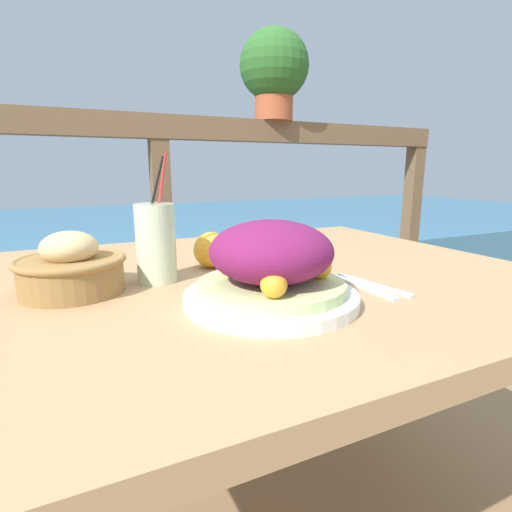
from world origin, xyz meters
TOP-DOWN VIEW (x-y plane):
  - patio_table at (0.00, 0.00)m, footprint 1.26×0.99m
  - railing_fence at (0.00, 0.84)m, footprint 2.80×0.08m
  - sea_backdrop at (0.00, 3.34)m, footprint 12.00×4.00m
  - salad_plate at (-0.05, -0.20)m, footprint 0.29×0.29m
  - drink_glass at (-0.19, 0.02)m, footprint 0.08×0.08m
  - bread_basket at (-0.35, 0.01)m, footprint 0.19×0.19m
  - potted_plant at (0.50, 0.84)m, footprint 0.29×0.29m
  - fork at (0.18, -0.19)m, footprint 0.04×0.18m
  - knife at (0.15, -0.19)m, footprint 0.02×0.18m
  - orange_near_basket at (-0.06, 0.09)m, footprint 0.08×0.08m

SIDE VIEW (x-z plane):
  - sea_backdrop at x=0.00m, z-range 0.00..0.41m
  - patio_table at x=0.00m, z-range 0.28..0.98m
  - fork at x=0.18m, z-range 0.71..0.71m
  - knife at x=0.15m, z-range 0.71..0.71m
  - orange_near_basket at x=-0.06m, z-range 0.71..0.79m
  - bread_basket at x=-0.35m, z-range 0.70..0.81m
  - salad_plate at x=-0.05m, z-range 0.70..0.84m
  - drink_glass at x=-0.19m, z-range 0.66..0.91m
  - railing_fence at x=0.00m, z-range 0.28..1.41m
  - potted_plant at x=0.50m, z-range 1.15..1.53m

